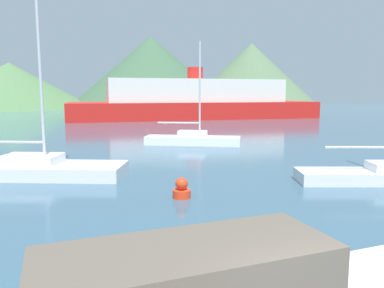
{
  "coord_description": "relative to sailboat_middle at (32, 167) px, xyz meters",
  "views": [
    {
      "loc": [
        -2.23,
        -2.08,
        3.42
      ],
      "look_at": [
        -0.4,
        14.0,
        1.2
      ],
      "focal_mm": 35.0,
      "sensor_mm": 36.0,
      "label": 1
    }
  ],
  "objects": [
    {
      "name": "sailboat_middle",
      "position": [
        0.0,
        0.0,
        0.0
      ],
      "size": [
        7.8,
        3.36,
        10.99
      ],
      "rotation": [
        0.0,
        0.0,
        -0.16
      ],
      "color": "silver",
      "rests_on": "ground_plane"
    },
    {
      "name": "sailboat_outer",
      "position": [
        7.65,
        8.79,
        -0.02
      ],
      "size": [
        6.45,
        3.05,
        6.69
      ],
      "rotation": [
        0.0,
        0.0,
        -0.25
      ],
      "color": "white",
      "rests_on": "ground_plane"
    },
    {
      "name": "ferry_distant",
      "position": [
        10.97,
        34.58,
        1.87
      ],
      "size": [
        33.93,
        13.37,
        6.78
      ],
      "rotation": [
        0.0,
        0.0,
        0.16
      ],
      "color": "red",
      "rests_on": "ground_plane"
    },
    {
      "name": "buoy_marker",
      "position": [
        5.83,
        -3.79,
        -0.13
      ],
      "size": [
        0.59,
        0.59,
        0.68
      ],
      "color": "red",
      "rests_on": "ground_plane"
    },
    {
      "name": "hill_central",
      "position": [
        -26.06,
        72.95,
        4.64
      ],
      "size": [
        36.22,
        36.22,
        10.11
      ],
      "color": "#476B42",
      "rests_on": "ground_plane"
    },
    {
      "name": "hill_east",
      "position": [
        5.41,
        80.06,
        8.26
      ],
      "size": [
        40.47,
        40.47,
        17.35
      ],
      "color": "#38563D",
      "rests_on": "ground_plane"
    },
    {
      "name": "hill_far_east",
      "position": [
        32.0,
        83.41,
        7.83
      ],
      "size": [
        35.24,
        35.24,
        16.48
      ],
      "color": "#4C6647",
      "rests_on": "ground_plane"
    }
  ]
}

